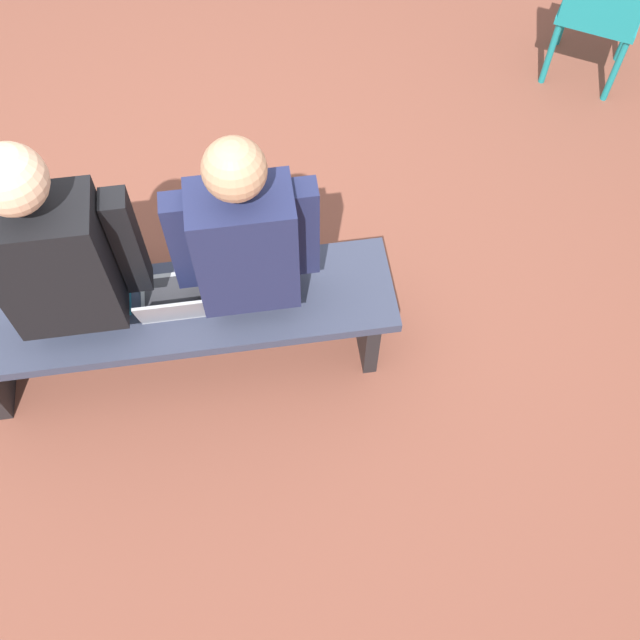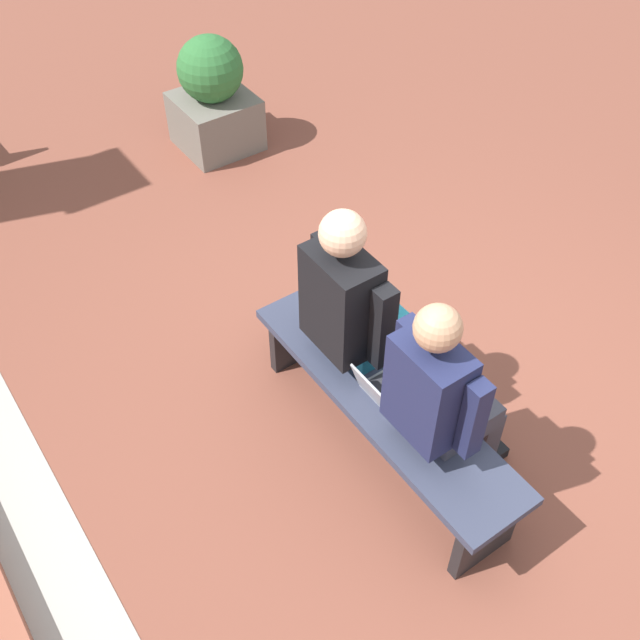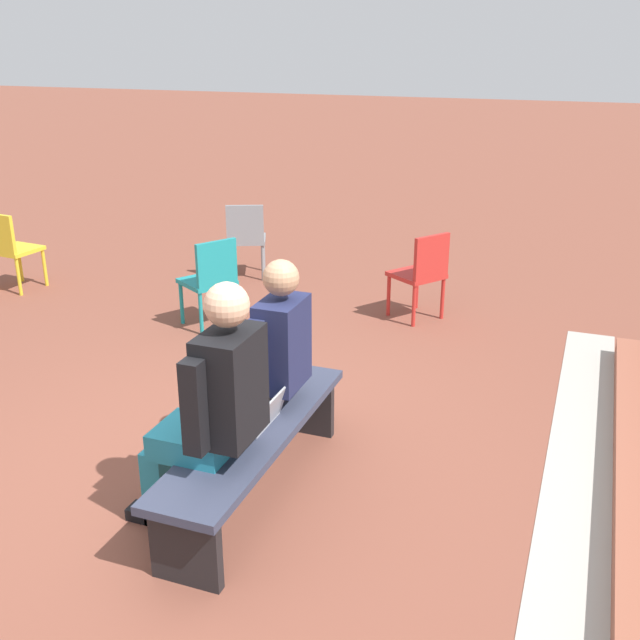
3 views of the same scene
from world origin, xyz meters
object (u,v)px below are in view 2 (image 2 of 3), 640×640
(bench, at_px, (383,406))
(person_adult, at_px, (358,310))
(person_student, at_px, (442,396))
(laptop, at_px, (388,394))
(planter, at_px, (213,98))

(bench, relative_size, person_adult, 1.27)
(bench, height_order, person_student, person_student)
(laptop, bearing_deg, planter, -13.80)
(laptop, relative_size, planter, 0.34)
(laptop, height_order, planter, planter)
(person_adult, relative_size, laptop, 4.43)
(person_student, bearing_deg, person_adult, -0.34)
(bench, height_order, planter, planter)
(bench, bearing_deg, planter, -13.76)
(person_adult, xyz_separation_m, laptop, (-0.38, 0.08, -0.25))
(person_student, bearing_deg, laptop, 15.59)
(bench, xyz_separation_m, planter, (3.17, -0.78, 0.08))
(person_student, height_order, planter, person_student)
(person_adult, bearing_deg, planter, -13.97)
(person_adult, bearing_deg, person_student, 179.66)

